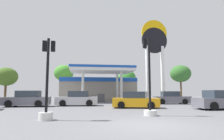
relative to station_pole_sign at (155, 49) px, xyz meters
The scene contains 14 objects.
ground_plane 21.35m from the station_pole_sign, 112.48° to the right, with size 90.00×90.00×0.00m, color slate.
gas_station 10.90m from the station_pole_sign, 147.39° to the left, with size 11.99×11.96×4.74m.
station_pole_sign is the anchor object (origin of this frame).
car_0 14.12m from the station_pole_sign, 86.08° to the right, with size 4.35×2.00×1.56m.
car_1 14.51m from the station_pole_sign, 149.05° to the right, with size 4.30×2.18×1.49m.
car_2 8.76m from the station_pole_sign, 91.78° to the right, with size 4.33×2.43×1.46m.
car_3 18.51m from the station_pole_sign, 156.09° to the right, with size 4.34×2.09×1.53m.
car_4 13.48m from the station_pole_sign, 120.00° to the right, with size 4.31×2.57×1.44m.
traffic_signal_1 21.31m from the station_pole_sign, 126.86° to the right, with size 0.71×0.71×4.26m.
traffic_signal_2 17.78m from the station_pole_sign, 112.49° to the right, with size 0.78×0.78×4.86m.
tree_0 26.02m from the station_pole_sign, 157.77° to the left, with size 3.89×3.89×5.66m.
tree_1 17.49m from the station_pole_sign, 144.01° to the left, with size 3.56×3.56×6.35m.
tree_2 11.85m from the station_pole_sign, 98.38° to the left, with size 3.64×3.64×5.77m.
tree_3 14.67m from the station_pole_sign, 47.96° to the left, with size 4.21×4.21×6.88m.
Camera 1 is at (-2.76, -8.34, 1.47)m, focal length 31.01 mm.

